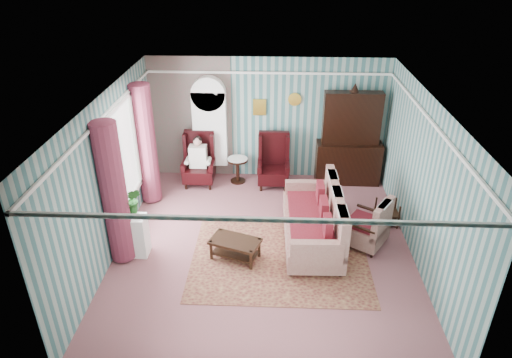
{
  "coord_description": "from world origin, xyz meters",
  "views": [
    {
      "loc": [
        0.16,
        -7.05,
        5.21
      ],
      "look_at": [
        -0.18,
        0.6,
        1.14
      ],
      "focal_mm": 32.0,
      "sensor_mm": 36.0,
      "label": 1
    }
  ],
  "objects_px": {
    "bookcase": "(210,134)",
    "round_side_table": "(238,170)",
    "sofa": "(312,217)",
    "coffee_table": "(235,249)",
    "wingback_right": "(274,161)",
    "plant_stand": "(132,235)",
    "seated_woman": "(199,161)",
    "dresser_hutch": "(350,136)",
    "nest_table": "(387,213)",
    "floral_armchair": "(366,222)",
    "wingback_left": "(198,160)"
  },
  "relations": [
    {
      "from": "sofa",
      "to": "plant_stand",
      "type": "bearing_deg",
      "value": 97.29
    },
    {
      "from": "round_side_table",
      "to": "floral_armchair",
      "type": "xyz_separation_m",
      "value": [
        2.6,
        -2.4,
        0.19
      ]
    },
    {
      "from": "wingback_left",
      "to": "floral_armchair",
      "type": "distance_m",
      "value": 4.16
    },
    {
      "from": "round_side_table",
      "to": "coffee_table",
      "type": "bearing_deg",
      "value": -86.34
    },
    {
      "from": "seated_woman",
      "to": "coffee_table",
      "type": "bearing_deg",
      "value": -68.81
    },
    {
      "from": "sofa",
      "to": "coffee_table",
      "type": "relative_size",
      "value": 2.58
    },
    {
      "from": "wingback_left",
      "to": "nest_table",
      "type": "bearing_deg",
      "value": -20.85
    },
    {
      "from": "bookcase",
      "to": "nest_table",
      "type": "relative_size",
      "value": 4.15
    },
    {
      "from": "nest_table",
      "to": "floral_armchair",
      "type": "bearing_deg",
      "value": -129.16
    },
    {
      "from": "wingback_right",
      "to": "sofa",
      "type": "xyz_separation_m",
      "value": [
        0.75,
        -2.25,
        -0.06
      ]
    },
    {
      "from": "round_side_table",
      "to": "sofa",
      "type": "relative_size",
      "value": 0.26
    },
    {
      "from": "dresser_hutch",
      "to": "plant_stand",
      "type": "distance_m",
      "value": 5.31
    },
    {
      "from": "seated_woman",
      "to": "nest_table",
      "type": "distance_m",
      "value": 4.37
    },
    {
      "from": "seated_woman",
      "to": "plant_stand",
      "type": "distance_m",
      "value": 2.87
    },
    {
      "from": "seated_woman",
      "to": "sofa",
      "type": "distance_m",
      "value": 3.36
    },
    {
      "from": "nest_table",
      "to": "plant_stand",
      "type": "xyz_separation_m",
      "value": [
        -4.87,
        -1.2,
        0.13
      ]
    },
    {
      "from": "sofa",
      "to": "wingback_left",
      "type": "bearing_deg",
      "value": 46.69
    },
    {
      "from": "plant_stand",
      "to": "round_side_table",
      "type": "bearing_deg",
      "value": 59.62
    },
    {
      "from": "bookcase",
      "to": "seated_woman",
      "type": "distance_m",
      "value": 0.7
    },
    {
      "from": "seated_woman",
      "to": "coffee_table",
      "type": "distance_m",
      "value": 3.04
    },
    {
      "from": "wingback_left",
      "to": "seated_woman",
      "type": "xyz_separation_m",
      "value": [
        0.0,
        0.0,
        -0.04
      ]
    },
    {
      "from": "floral_armchair",
      "to": "round_side_table",
      "type": "bearing_deg",
      "value": 80.76
    },
    {
      "from": "round_side_table",
      "to": "bookcase",
      "type": "bearing_deg",
      "value": 159.73
    },
    {
      "from": "seated_woman",
      "to": "round_side_table",
      "type": "relative_size",
      "value": 1.97
    },
    {
      "from": "round_side_table",
      "to": "coffee_table",
      "type": "relative_size",
      "value": 0.68
    },
    {
      "from": "nest_table",
      "to": "sofa",
      "type": "distance_m",
      "value": 1.74
    },
    {
      "from": "bookcase",
      "to": "round_side_table",
      "type": "height_order",
      "value": "bookcase"
    },
    {
      "from": "bookcase",
      "to": "round_side_table",
      "type": "distance_m",
      "value": 1.07
    },
    {
      "from": "wingback_right",
      "to": "wingback_left",
      "type": "bearing_deg",
      "value": 180.0
    },
    {
      "from": "wingback_left",
      "to": "wingback_right",
      "type": "distance_m",
      "value": 1.75
    },
    {
      "from": "seated_woman",
      "to": "round_side_table",
      "type": "distance_m",
      "value": 0.96
    },
    {
      "from": "sofa",
      "to": "coffee_table",
      "type": "xyz_separation_m",
      "value": [
        -1.41,
        -0.56,
        -0.37
      ]
    },
    {
      "from": "seated_woman",
      "to": "floral_armchair",
      "type": "bearing_deg",
      "value": -32.74
    },
    {
      "from": "sofa",
      "to": "floral_armchair",
      "type": "bearing_deg",
      "value": -91.33
    },
    {
      "from": "plant_stand",
      "to": "coffee_table",
      "type": "bearing_deg",
      "value": -1.84
    },
    {
      "from": "wingback_right",
      "to": "plant_stand",
      "type": "bearing_deg",
      "value": -132.84
    },
    {
      "from": "coffee_table",
      "to": "plant_stand",
      "type": "bearing_deg",
      "value": 178.16
    },
    {
      "from": "round_side_table",
      "to": "floral_armchair",
      "type": "relative_size",
      "value": 0.61
    },
    {
      "from": "wingback_left",
      "to": "bookcase",
      "type": "bearing_deg",
      "value": 57.34
    },
    {
      "from": "seated_woman",
      "to": "plant_stand",
      "type": "relative_size",
      "value": 1.47
    },
    {
      "from": "floral_armchair",
      "to": "coffee_table",
      "type": "bearing_deg",
      "value": 136.56
    },
    {
      "from": "dresser_hutch",
      "to": "nest_table",
      "type": "xyz_separation_m",
      "value": [
        0.57,
        -1.82,
        -0.91
      ]
    },
    {
      "from": "dresser_hutch",
      "to": "nest_table",
      "type": "height_order",
      "value": "dresser_hutch"
    },
    {
      "from": "wingback_right",
      "to": "round_side_table",
      "type": "xyz_separation_m",
      "value": [
        -0.85,
        0.15,
        -0.33
      ]
    },
    {
      "from": "round_side_table",
      "to": "dresser_hutch",
      "type": "bearing_deg",
      "value": 2.64
    },
    {
      "from": "bookcase",
      "to": "coffee_table",
      "type": "height_order",
      "value": "bookcase"
    },
    {
      "from": "bookcase",
      "to": "seated_woman",
      "type": "xyz_separation_m",
      "value": [
        -0.25,
        -0.39,
        -0.53
      ]
    },
    {
      "from": "wingback_left",
      "to": "nest_table",
      "type": "distance_m",
      "value": 4.37
    },
    {
      "from": "wingback_left",
      "to": "nest_table",
      "type": "xyz_separation_m",
      "value": [
        4.07,
        -1.55,
        -0.35
      ]
    },
    {
      "from": "wingback_right",
      "to": "nest_table",
      "type": "height_order",
      "value": "wingback_right"
    }
  ]
}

